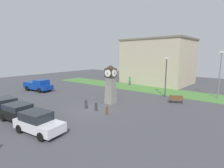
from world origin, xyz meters
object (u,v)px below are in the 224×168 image
(bollard_near_tower, at_px, (107,110))
(bollard_mid_row, at_px, (96,106))
(car_navy_sedan, at_px, (5,106))
(car_near_tower, at_px, (20,112))
(bollard_far_row, at_px, (86,104))
(car_by_building, at_px, (38,122))
(pedestrian_near_bench, at_px, (130,80))
(street_lamp_near_road, at_px, (220,71))
(pickup_truck, at_px, (38,85))
(street_lamp_far_side, at_px, (166,74))
(bench, at_px, (176,99))
(clock_tower, at_px, (111,84))

(bollard_near_tower, height_order, bollard_mid_row, bollard_mid_row)
(car_navy_sedan, height_order, car_near_tower, car_navy_sedan)
(bollard_far_row, distance_m, car_navy_sedan, 7.97)
(car_by_building, xyz_separation_m, pedestrian_near_bench, (-5.82, 21.65, 0.19))
(car_navy_sedan, height_order, street_lamp_near_road, street_lamp_near_road)
(bollard_mid_row, bearing_deg, street_lamp_near_road, 57.25)
(pickup_truck, bearing_deg, car_near_tower, -35.22)
(bollard_mid_row, relative_size, street_lamp_near_road, 0.15)
(bollard_far_row, bearing_deg, pedestrian_near_bench, 105.35)
(street_lamp_far_side, bearing_deg, pedestrian_near_bench, 151.32)
(bench, bearing_deg, clock_tower, -140.39)
(car_near_tower, relative_size, pedestrian_near_bench, 2.43)
(bollard_far_row, relative_size, pickup_truck, 0.19)
(clock_tower, height_order, street_lamp_far_side, street_lamp_far_side)
(car_near_tower, height_order, bench, car_near_tower)
(bollard_near_tower, relative_size, car_near_tower, 0.21)
(bollard_far_row, xyz_separation_m, car_navy_sedan, (-5.14, -6.08, 0.26))
(clock_tower, relative_size, bollard_far_row, 4.46)
(pickup_truck, bearing_deg, clock_tower, 6.33)
(car_by_building, height_order, pedestrian_near_bench, pedestrian_near_bench)
(bollard_mid_row, bearing_deg, bollard_far_row, -175.99)
(clock_tower, distance_m, pedestrian_near_bench, 13.15)
(car_navy_sedan, relative_size, pickup_truck, 0.76)
(car_navy_sedan, height_order, bench, car_navy_sedan)
(street_lamp_near_road, bearing_deg, car_navy_sedan, -127.59)
(bollard_near_tower, height_order, car_navy_sedan, car_navy_sedan)
(car_near_tower, xyz_separation_m, pickup_truck, (-11.07, 7.82, 0.16))
(bollard_mid_row, distance_m, bollard_far_row, 1.41)
(pickup_truck, bearing_deg, street_lamp_near_road, 28.13)
(street_lamp_far_side, bearing_deg, clock_tower, -118.14)
(car_navy_sedan, bearing_deg, pickup_truck, 135.34)
(car_by_building, xyz_separation_m, street_lamp_near_road, (8.91, 20.62, 2.82))
(bollard_mid_row, height_order, car_near_tower, car_near_tower)
(street_lamp_near_road, bearing_deg, pedestrian_near_bench, 176.02)
(car_near_tower, relative_size, street_lamp_near_road, 0.67)
(clock_tower, relative_size, car_navy_sedan, 1.14)
(car_near_tower, bearing_deg, pickup_truck, 144.78)
(bollard_mid_row, xyz_separation_m, car_near_tower, (-3.34, -6.22, 0.29))
(clock_tower, height_order, bench, clock_tower)
(street_lamp_near_road, bearing_deg, clock_tower, -131.24)
(bollard_near_tower, bearing_deg, bench, 65.01)
(street_lamp_far_side, bearing_deg, car_navy_sedan, -120.79)
(bollard_near_tower, distance_m, bollard_far_row, 3.05)
(clock_tower, xyz_separation_m, street_lamp_far_side, (3.85, 7.20, 0.88))
(bollard_mid_row, xyz_separation_m, street_lamp_far_side, (3.29, 10.33, 2.72))
(street_lamp_far_side, bearing_deg, bollard_near_tower, -98.89)
(bench, relative_size, street_lamp_near_road, 0.26)
(car_by_building, height_order, street_lamp_near_road, street_lamp_near_road)
(pedestrian_near_bench, bearing_deg, bollard_near_tower, -64.81)
(bollard_far_row, height_order, street_lamp_far_side, street_lamp_far_side)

